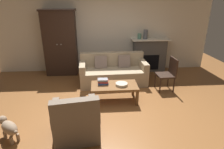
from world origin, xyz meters
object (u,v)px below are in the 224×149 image
at_px(armoire, 61,43).
at_px(coffee_table, 114,87).
at_px(dog, 9,127).
at_px(armchair_near_left, 76,121).
at_px(couch, 113,72).
at_px(mantel_vase_jade, 139,36).
at_px(side_chair_wooden, 169,72).
at_px(fireplace, 149,55).
at_px(mantel_vase_slate, 146,34).
at_px(book_stack, 103,81).
at_px(fruit_bowl, 122,84).

xyz_separation_m(armoire, coffee_table, (1.56, -2.01, -0.67)).
bearing_deg(dog, armoire, 83.17).
bearing_deg(armchair_near_left, couch, 70.35).
xyz_separation_m(armoire, mantel_vase_jade, (2.57, 0.06, 0.17)).
relative_size(mantel_vase_jade, side_chair_wooden, 0.20).
xyz_separation_m(fireplace, mantel_vase_slate, (-0.18, -0.02, 0.70)).
distance_m(mantel_vase_jade, side_chair_wooden, 1.78).
relative_size(armoire, armchair_near_left, 2.35).
xyz_separation_m(coffee_table, book_stack, (-0.27, 0.07, 0.12)).
bearing_deg(coffee_table, mantel_vase_slate, 59.64).
distance_m(book_stack, armchair_near_left, 1.44).
bearing_deg(book_stack, armoire, 123.74).
distance_m(book_stack, dog, 2.15).
distance_m(armchair_near_left, side_chair_wooden, 2.89).
bearing_deg(mantel_vase_jade, coffee_table, -116.06).
distance_m(fruit_bowl, side_chair_wooden, 1.45).
height_order(armoire, coffee_table, armoire).
xyz_separation_m(book_stack, mantel_vase_jade, (1.28, 1.99, 0.72)).
height_order(fireplace, armchair_near_left, fireplace).
relative_size(fireplace, armoire, 0.61).
bearing_deg(book_stack, fireplace, 50.51).
bearing_deg(mantel_vase_jade, couch, -134.60).
relative_size(coffee_table, dog, 2.35).
bearing_deg(side_chair_wooden, dog, -153.17).
height_order(armoire, couch, armoire).
xyz_separation_m(coffee_table, fruit_bowl, (0.17, -0.05, 0.08)).
height_order(coffee_table, mantel_vase_slate, mantel_vase_slate).
bearing_deg(fireplace, fruit_bowl, -119.87).
xyz_separation_m(coffee_table, mantel_vase_jade, (1.01, 2.07, 0.84)).
bearing_deg(mantel_vase_slate, couch, -140.04).
relative_size(fruit_bowl, armchair_near_left, 0.33).
height_order(mantel_vase_jade, side_chair_wooden, mantel_vase_jade).
distance_m(fireplace, armoire, 2.99).
height_order(mantel_vase_jade, mantel_vase_slate, mantel_vase_slate).
bearing_deg(dog, mantel_vase_jade, 48.19).
height_order(fruit_bowl, armchair_near_left, armchair_near_left).
relative_size(armoire, mantel_vase_jade, 11.63).
relative_size(armchair_near_left, side_chair_wooden, 0.98).
xyz_separation_m(mantel_vase_jade, side_chair_wooden, (0.50, -1.56, -0.70)).
bearing_deg(dog, armchair_near_left, -0.71).
bearing_deg(fruit_bowl, fireplace, 60.13).
bearing_deg(armoire, couch, -29.22).
bearing_deg(couch, armoire, 150.78).
distance_m(couch, armchair_near_left, 2.50).
relative_size(coffee_table, mantel_vase_slate, 3.68).
relative_size(mantel_vase_slate, armchair_near_left, 0.34).
xyz_separation_m(coffee_table, dog, (-1.95, -1.24, -0.12)).
bearing_deg(fireplace, mantel_vase_slate, -174.31).
xyz_separation_m(armoire, book_stack, (1.29, -1.93, -0.55)).
distance_m(armoire, book_stack, 2.39).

